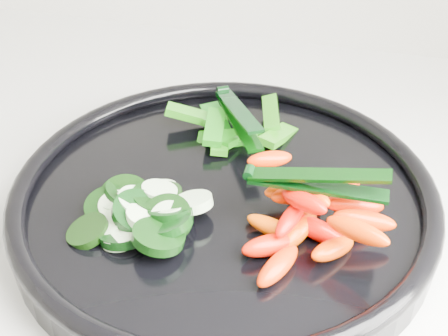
# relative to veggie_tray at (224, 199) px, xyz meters

# --- Properties ---
(veggie_tray) EXTENTS (0.47, 0.47, 0.04)m
(veggie_tray) POSITION_rel_veggie_tray_xyz_m (0.00, 0.00, 0.00)
(veggie_tray) COLOR black
(veggie_tray) RESTS_ON counter
(cucumber_pile) EXTENTS (0.12, 0.12, 0.04)m
(cucumber_pile) POSITION_rel_veggie_tray_xyz_m (-0.06, -0.05, 0.01)
(cucumber_pile) COLOR black
(cucumber_pile) RESTS_ON veggie_tray
(carrot_pile) EXTENTS (0.13, 0.17, 0.05)m
(carrot_pile) POSITION_rel_veggie_tray_xyz_m (0.08, -0.03, 0.02)
(carrot_pile) COLOR #F35D00
(carrot_pile) RESTS_ON veggie_tray
(pepper_pile) EXTENTS (0.13, 0.10, 0.03)m
(pepper_pile) POSITION_rel_veggie_tray_xyz_m (-0.02, 0.10, 0.01)
(pepper_pile) COLOR #1F6E0A
(pepper_pile) RESTS_ON veggie_tray
(tong_carrot) EXTENTS (0.11, 0.02, 0.02)m
(tong_carrot) POSITION_rel_veggie_tray_xyz_m (0.08, -0.02, 0.05)
(tong_carrot) COLOR black
(tong_carrot) RESTS_ON carrot_pile
(tong_pepper) EXTENTS (0.07, 0.10, 0.02)m
(tong_pepper) POSITION_rel_veggie_tray_xyz_m (-0.01, 0.10, 0.03)
(tong_pepper) COLOR black
(tong_pepper) RESTS_ON pepper_pile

